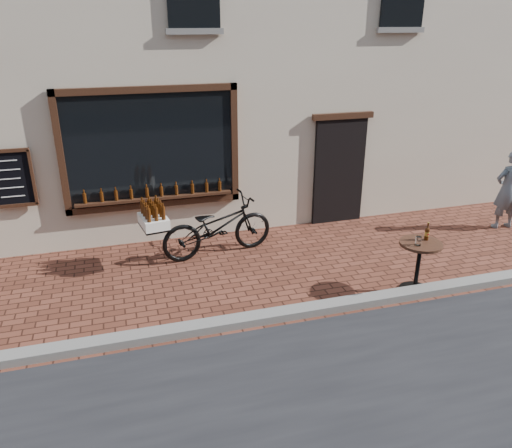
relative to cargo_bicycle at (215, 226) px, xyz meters
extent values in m
plane|color=#4F2519|center=(0.94, -2.56, -0.56)|extent=(90.00, 90.00, 0.00)
cube|color=slate|center=(0.94, -2.36, -0.50)|extent=(90.00, 0.25, 0.12)
cube|color=black|center=(-0.96, 0.89, 1.29)|extent=(3.00, 0.06, 2.00)
cube|color=black|center=(-0.96, 0.87, 2.35)|extent=(3.24, 0.10, 0.12)
cube|color=black|center=(-0.96, 0.87, 0.23)|extent=(3.24, 0.10, 0.12)
cube|color=black|center=(-2.52, 0.87, 1.29)|extent=(0.12, 0.10, 2.24)
cube|color=black|center=(0.60, 0.87, 1.29)|extent=(0.12, 0.10, 2.24)
cube|color=black|center=(-0.96, 0.82, 0.36)|extent=(2.90, 0.16, 0.05)
cube|color=black|center=(2.84, 0.90, 0.54)|extent=(1.10, 0.10, 2.20)
cube|color=black|center=(2.84, 0.87, 1.70)|extent=(1.30, 0.10, 0.12)
cube|color=black|center=(-3.36, 0.88, 0.94)|extent=(0.62, 0.04, 0.92)
cylinder|color=#3D1C07|center=(-2.21, 0.82, 0.48)|extent=(0.06, 0.06, 0.19)
cylinder|color=#3D1C07|center=(-1.94, 0.82, 0.48)|extent=(0.06, 0.06, 0.19)
cylinder|color=#3D1C07|center=(-1.66, 0.82, 0.48)|extent=(0.06, 0.06, 0.19)
cylinder|color=#3D1C07|center=(-1.38, 0.82, 0.48)|extent=(0.06, 0.06, 0.19)
cylinder|color=#3D1C07|center=(-1.10, 0.82, 0.48)|extent=(0.06, 0.06, 0.19)
cylinder|color=#3D1C07|center=(-0.83, 0.82, 0.48)|extent=(0.06, 0.06, 0.19)
cylinder|color=#3D1C07|center=(-0.55, 0.82, 0.48)|extent=(0.06, 0.06, 0.19)
cylinder|color=#3D1C07|center=(-0.27, 0.82, 0.48)|extent=(0.06, 0.06, 0.19)
cylinder|color=#3D1C07|center=(0.01, 0.82, 0.48)|extent=(0.06, 0.06, 0.19)
cylinder|color=#3D1C07|center=(0.29, 0.82, 0.48)|extent=(0.06, 0.06, 0.19)
imported|color=black|center=(0.04, 0.01, -0.01)|extent=(2.18, 1.05, 1.10)
cube|color=black|center=(-1.10, -0.18, 0.19)|extent=(0.50, 0.64, 0.04)
cube|color=white|center=(-1.10, -0.18, 0.30)|extent=(0.51, 0.67, 0.17)
cylinder|color=#3D1C07|center=(-0.95, -0.37, 0.50)|extent=(0.07, 0.07, 0.23)
cylinder|color=#3D1C07|center=(-1.07, -0.39, 0.50)|extent=(0.07, 0.07, 0.23)
cylinder|color=#3D1C07|center=(-1.19, -0.41, 0.50)|extent=(0.07, 0.07, 0.23)
cylinder|color=#3D1C07|center=(-0.97, -0.23, 0.50)|extent=(0.07, 0.07, 0.23)
cylinder|color=#3D1C07|center=(-1.09, -0.25, 0.50)|extent=(0.07, 0.07, 0.23)
cylinder|color=#3D1C07|center=(-1.21, -0.27, 0.50)|extent=(0.07, 0.07, 0.23)
cylinder|color=#3D1C07|center=(-0.99, -0.09, 0.50)|extent=(0.07, 0.07, 0.23)
cylinder|color=#3D1C07|center=(-1.11, -0.10, 0.50)|extent=(0.07, 0.07, 0.23)
cylinder|color=#3D1C07|center=(-1.23, -0.12, 0.50)|extent=(0.07, 0.07, 0.23)
cylinder|color=#3D1C07|center=(-1.02, 0.06, 0.50)|extent=(0.07, 0.07, 0.23)
cylinder|color=#3D1C07|center=(-1.14, 0.04, 0.50)|extent=(0.07, 0.07, 0.23)
cylinder|color=#3D1C07|center=(-1.26, 0.02, 0.50)|extent=(0.07, 0.07, 0.23)
cylinder|color=black|center=(2.79, -2.21, -0.55)|extent=(0.48, 0.48, 0.03)
cylinder|color=black|center=(2.79, -2.21, -0.14)|extent=(0.07, 0.07, 0.77)
cylinder|color=black|center=(2.79, -2.21, 0.26)|extent=(0.66, 0.66, 0.04)
cylinder|color=gold|center=(2.92, -2.14, 0.39)|extent=(0.07, 0.07, 0.07)
cylinder|color=white|center=(2.68, -2.28, 0.36)|extent=(0.09, 0.09, 0.14)
imported|color=slate|center=(6.01, -0.40, 0.26)|extent=(0.63, 0.43, 1.65)
camera|label=1|loc=(-1.63, -8.22, 3.49)|focal=35.00mm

